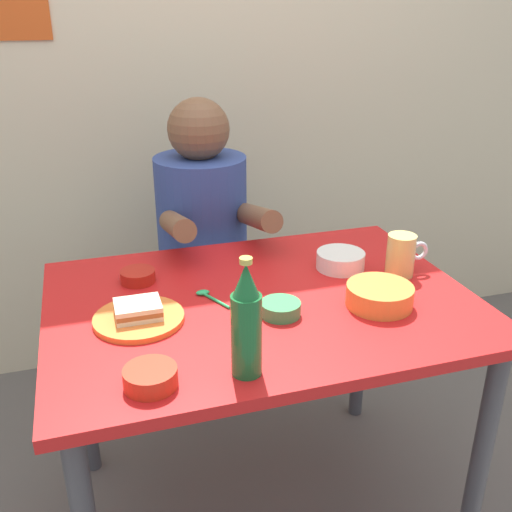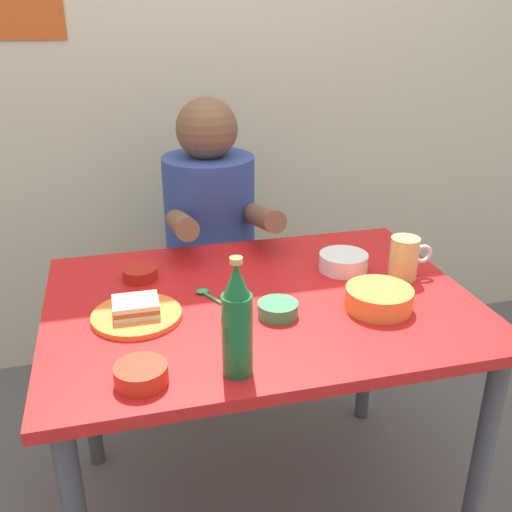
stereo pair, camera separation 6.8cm
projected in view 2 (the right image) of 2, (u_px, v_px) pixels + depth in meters
The scene contains 15 objects.
ground_plane at pixel (260, 508), 1.81m from camera, with size 6.00×6.00×0.00m, color #59544F.
wall_back at pixel (192, 46), 2.22m from camera, with size 4.40×0.09×2.60m.
dining_table at pixel (261, 329), 1.55m from camera, with size 1.10×0.80×0.74m.
stool at pixel (213, 316), 2.23m from camera, with size 0.34×0.34×0.45m.
person_seated at pixel (210, 214), 2.05m from camera, with size 0.33×0.56×0.72m.
plate_orange at pixel (137, 316), 1.42m from camera, with size 0.22×0.22×0.01m, color orange.
sandwich at pixel (136, 307), 1.41m from camera, with size 0.11×0.09×0.04m.
beer_mug at pixel (405, 258), 1.61m from camera, with size 0.13×0.08×0.12m.
beer_bottle at pixel (237, 323), 1.16m from camera, with size 0.06×0.06×0.26m.
dip_bowl_green at pixel (278, 309), 1.42m from camera, with size 0.10×0.10×0.03m.
sambal_bowl_red at pixel (140, 273), 1.61m from camera, with size 0.10×0.10×0.03m.
rice_bowl_white at pixel (343, 261), 1.67m from camera, with size 0.14×0.14×0.05m.
sauce_bowl_chili at pixel (141, 373), 1.17m from camera, with size 0.11×0.11×0.04m.
soup_bowl_orange at pixel (379, 297), 1.45m from camera, with size 0.17×0.17×0.05m.
spoon at pixel (207, 295), 1.52m from camera, with size 0.07×0.11×0.01m.
Camera 2 is at (-0.34, -1.30, 1.44)m, focal length 40.61 mm.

